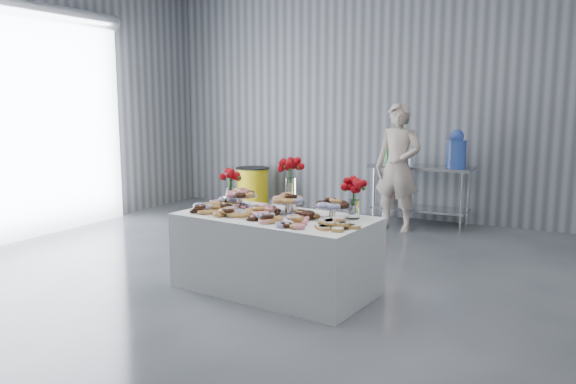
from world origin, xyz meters
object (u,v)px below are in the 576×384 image
object	(u,v)px
trash_barrel	(253,189)
prep_table	(421,184)
display_table	(275,253)
person	(398,167)
water_jug	(456,150)

from	to	relation	value
trash_barrel	prep_table	bearing A→B (deg)	3.08
display_table	prep_table	size ratio (longest dim) A/B	1.27
display_table	person	size ratio (longest dim) A/B	1.03
water_jug	person	world-z (taller)	person
prep_table	person	world-z (taller)	person
prep_table	trash_barrel	xyz separation A→B (m)	(-2.87, -0.15, -0.25)
prep_table	water_jug	distance (m)	0.73
display_table	trash_barrel	distance (m)	4.23
water_jug	person	xyz separation A→B (m)	(-0.70, -0.54, -0.23)
person	prep_table	bearing A→B (deg)	75.02
trash_barrel	water_jug	bearing A→B (deg)	2.62
display_table	trash_barrel	size ratio (longest dim) A/B	2.58
person	display_table	bearing A→B (deg)	-89.66
trash_barrel	display_table	bearing A→B (deg)	-55.80
water_jug	person	bearing A→B (deg)	-142.60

